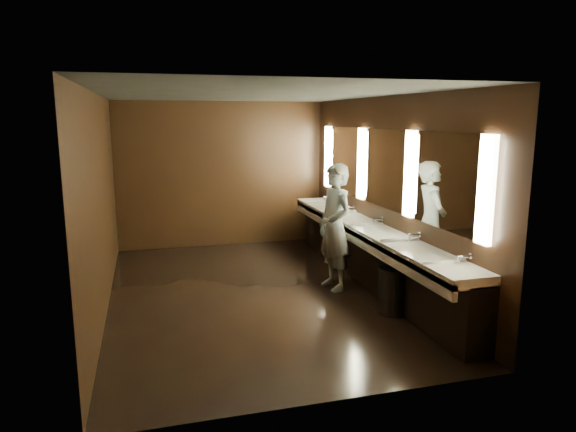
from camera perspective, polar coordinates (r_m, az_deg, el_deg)
The scene contains 10 objects.
floor at distance 7.49m, azimuth -3.76°, elevation -8.55°, with size 6.00×6.00×0.00m, color black.
ceiling at distance 7.07m, azimuth -4.05°, elevation 13.37°, with size 4.00×6.00×0.02m, color #2D2D2B.
wall_back at distance 10.08m, azimuth -7.37°, elevation 4.59°, with size 4.00×0.02×2.80m, color black.
wall_front at distance 4.31m, azimuth 4.22°, elevation -3.79°, with size 4.00×0.02×2.80m, color black.
wall_left at distance 7.03m, azimuth -20.07°, elevation 1.30°, with size 0.02×6.00×2.80m, color black.
wall_right at distance 7.80m, azimuth 10.66°, elevation 2.66°, with size 0.02×6.00×2.80m, color black.
sink_counter at distance 7.89m, azimuth 9.08°, elevation -3.90°, with size 0.55×5.40×1.01m.
mirror_band at distance 7.75m, azimuth 10.62°, elevation 5.22°, with size 0.06×5.03×1.15m.
person at distance 7.48m, azimuth 5.21°, elevation -1.25°, with size 0.67×0.44×1.85m, color #92BBDA.
trash_bin at distance 6.81m, azimuth 11.62°, elevation -8.12°, with size 0.39×0.39×0.60m, color black.
Camera 1 is at (-1.42, -6.92, 2.49)m, focal length 32.00 mm.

